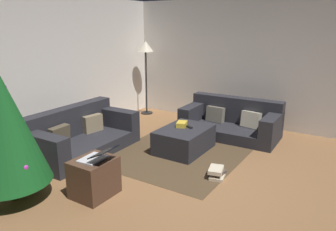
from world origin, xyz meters
TOP-DOWN VIEW (x-y plane):
  - ground_plane at (0.00, 0.00)m, footprint 6.40×6.40m
  - rear_partition at (0.00, 3.14)m, footprint 6.40×0.12m
  - corner_partition at (3.14, 0.00)m, footprint 0.12×6.40m
  - couch_left at (0.09, 2.25)m, footprint 1.90×0.98m
  - couch_right at (2.25, 0.40)m, footprint 0.95×1.82m
  - ottoman at (1.06, 0.77)m, footprint 0.99×0.72m
  - gift_box at (1.13, 0.86)m, footprint 0.26×0.22m
  - tv_remote at (1.14, 0.73)m, footprint 0.12×0.17m
  - christmas_tree at (-1.45, 1.76)m, footprint 0.96×0.96m
  - side_table at (-0.84, 0.99)m, footprint 0.52×0.44m
  - laptop at (-0.84, 0.92)m, footprint 0.37×0.44m
  - book_stack at (0.43, -0.11)m, footprint 0.33×0.28m
  - corner_lamp at (2.64, 2.71)m, footprint 0.36×0.36m
  - area_rug at (1.06, 0.77)m, footprint 2.60×2.00m

SIDE VIEW (x-z plane):
  - ground_plane at x=0.00m, z-range 0.00..0.00m
  - area_rug at x=1.06m, z-range 0.00..0.01m
  - book_stack at x=0.43m, z-range 0.00..0.14m
  - ottoman at x=1.06m, z-range 0.00..0.40m
  - side_table at x=-0.84m, z-range 0.00..0.48m
  - couch_right at x=2.25m, z-range -0.08..0.62m
  - couch_left at x=0.09m, z-range -0.09..0.65m
  - tv_remote at x=1.14m, z-range 0.40..0.42m
  - gift_box at x=1.13m, z-range 0.40..0.48m
  - laptop at x=-0.84m, z-range 0.45..0.63m
  - christmas_tree at x=-1.45m, z-range 0.08..1.80m
  - rear_partition at x=0.00m, z-range 0.00..2.60m
  - corner_partition at x=3.14m, z-range 0.00..2.60m
  - corner_lamp at x=2.64m, z-range 0.60..2.31m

